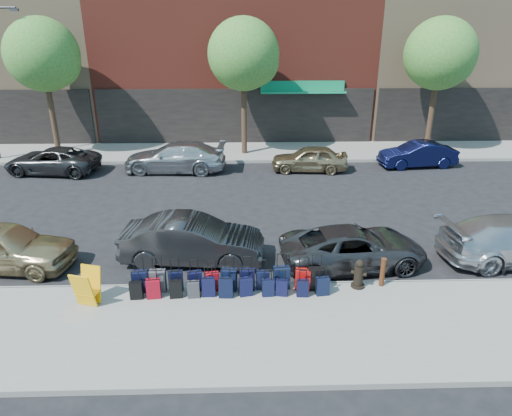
{
  "coord_description": "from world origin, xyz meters",
  "views": [
    {
      "loc": [
        0.44,
        -15.83,
        7.2
      ],
      "look_at": [
        0.85,
        -1.5,
        1.27
      ],
      "focal_mm": 32.0,
      "sensor_mm": 36.0,
      "label": 1
    }
  ],
  "objects_px": {
    "car_far_1": "(175,157)",
    "tree_right": "(442,56)",
    "car_near_1": "(193,240)",
    "car_far_2": "(310,159)",
    "tree_center": "(246,56)",
    "car_far_0": "(52,160)",
    "car_near_0": "(3,246)",
    "suitcase_front_5": "(229,280)",
    "tree_left": "(45,57)",
    "display_rack": "(87,288)",
    "car_near_2": "(353,247)",
    "bollard": "(383,272)",
    "fire_hydrant": "(359,274)",
    "car_far_3": "(417,155)"
  },
  "relations": [
    {
      "from": "display_rack",
      "to": "car_far_1",
      "type": "height_order",
      "value": "car_far_1"
    },
    {
      "from": "car_far_1",
      "to": "car_far_2",
      "type": "relative_size",
      "value": 1.34
    },
    {
      "from": "car_far_2",
      "to": "car_far_3",
      "type": "distance_m",
      "value": 5.8
    },
    {
      "from": "tree_left",
      "to": "car_near_2",
      "type": "relative_size",
      "value": 1.6
    },
    {
      "from": "tree_right",
      "to": "suitcase_front_5",
      "type": "xyz_separation_m",
      "value": [
        -11.14,
        -14.31,
        -4.93
      ]
    },
    {
      "from": "car_far_1",
      "to": "car_far_2",
      "type": "distance_m",
      "value": 6.85
    },
    {
      "from": "tree_right",
      "to": "display_rack",
      "type": "height_order",
      "value": "tree_right"
    },
    {
      "from": "suitcase_front_5",
      "to": "car_far_2",
      "type": "height_order",
      "value": "car_far_2"
    },
    {
      "from": "tree_right",
      "to": "display_rack",
      "type": "xyz_separation_m",
      "value": [
        -14.87,
        -14.88,
        -4.76
      ]
    },
    {
      "from": "suitcase_front_5",
      "to": "display_rack",
      "type": "relative_size",
      "value": 1.03
    },
    {
      "from": "tree_right",
      "to": "car_far_2",
      "type": "distance_m",
      "value": 9.24
    },
    {
      "from": "car_near_0",
      "to": "car_far_2",
      "type": "distance_m",
      "value": 14.46
    },
    {
      "from": "tree_left",
      "to": "car_near_0",
      "type": "height_order",
      "value": "tree_left"
    },
    {
      "from": "suitcase_front_5",
      "to": "car_near_1",
      "type": "height_order",
      "value": "car_near_1"
    },
    {
      "from": "tree_right",
      "to": "car_near_1",
      "type": "bearing_deg",
      "value": -135.02
    },
    {
      "from": "fire_hydrant",
      "to": "car_far_1",
      "type": "xyz_separation_m",
      "value": [
        -6.7,
        11.41,
        0.2
      ]
    },
    {
      "from": "display_rack",
      "to": "car_near_1",
      "type": "height_order",
      "value": "car_near_1"
    },
    {
      "from": "fire_hydrant",
      "to": "tree_left",
      "type": "bearing_deg",
      "value": 157.7
    },
    {
      "from": "car_near_0",
      "to": "car_near_1",
      "type": "xyz_separation_m",
      "value": [
        5.81,
        0.24,
        0.0
      ]
    },
    {
      "from": "car_far_0",
      "to": "tree_left",
      "type": "bearing_deg",
      "value": -160.13
    },
    {
      "from": "car_near_0",
      "to": "car_far_2",
      "type": "xyz_separation_m",
      "value": [
        10.82,
        9.59,
        -0.09
      ]
    },
    {
      "from": "car_far_1",
      "to": "tree_right",
      "type": "bearing_deg",
      "value": 104.95
    },
    {
      "from": "bollard",
      "to": "car_far_0",
      "type": "xyz_separation_m",
      "value": [
        -13.55,
        11.26,
        0.05
      ]
    },
    {
      "from": "tree_right",
      "to": "car_far_3",
      "type": "height_order",
      "value": "tree_right"
    },
    {
      "from": "tree_right",
      "to": "car_near_1",
      "type": "relative_size",
      "value": 1.62
    },
    {
      "from": "fire_hydrant",
      "to": "car_far_3",
      "type": "bearing_deg",
      "value": 87.64
    },
    {
      "from": "suitcase_front_5",
      "to": "car_far_1",
      "type": "relative_size",
      "value": 0.2
    },
    {
      "from": "fire_hydrant",
      "to": "tree_center",
      "type": "bearing_deg",
      "value": 126.16
    },
    {
      "from": "suitcase_front_5",
      "to": "car_near_2",
      "type": "relative_size",
      "value": 0.23
    },
    {
      "from": "display_rack",
      "to": "car_far_3",
      "type": "xyz_separation_m",
      "value": [
        13.31,
        12.48,
        0.0
      ]
    },
    {
      "from": "tree_center",
      "to": "car_far_1",
      "type": "height_order",
      "value": "tree_center"
    },
    {
      "from": "tree_center",
      "to": "car_far_1",
      "type": "distance_m",
      "value": 6.59
    },
    {
      "from": "tree_left",
      "to": "suitcase_front_5",
      "type": "height_order",
      "value": "tree_left"
    },
    {
      "from": "bollard",
      "to": "car_far_1",
      "type": "distance_m",
      "value": 13.55
    },
    {
      "from": "tree_center",
      "to": "car_far_0",
      "type": "relative_size",
      "value": 1.57
    },
    {
      "from": "bollard",
      "to": "car_near_2",
      "type": "bearing_deg",
      "value": 109.6
    },
    {
      "from": "tree_center",
      "to": "car_far_3",
      "type": "relative_size",
      "value": 1.83
    },
    {
      "from": "car_far_2",
      "to": "car_near_2",
      "type": "bearing_deg",
      "value": 4.28
    },
    {
      "from": "tree_center",
      "to": "tree_right",
      "type": "height_order",
      "value": "same"
    },
    {
      "from": "tree_right",
      "to": "car_near_0",
      "type": "height_order",
      "value": "tree_right"
    },
    {
      "from": "car_far_2",
      "to": "car_far_3",
      "type": "relative_size",
      "value": 0.97
    },
    {
      "from": "tree_center",
      "to": "car_far_1",
      "type": "xyz_separation_m",
      "value": [
        -3.68,
        -2.84,
        -4.67
      ]
    },
    {
      "from": "tree_right",
      "to": "fire_hydrant",
      "type": "bearing_deg",
      "value": -117.71
    },
    {
      "from": "suitcase_front_5",
      "to": "tree_left",
      "type": "bearing_deg",
      "value": 133.58
    },
    {
      "from": "tree_right",
      "to": "car_far_2",
      "type": "xyz_separation_m",
      "value": [
        -7.33,
        -2.99,
        -4.76
      ]
    },
    {
      "from": "suitcase_front_5",
      "to": "display_rack",
      "type": "xyz_separation_m",
      "value": [
        -3.73,
        -0.58,
        0.17
      ]
    },
    {
      "from": "tree_left",
      "to": "car_far_1",
      "type": "relative_size",
      "value": 1.42
    },
    {
      "from": "car_near_0",
      "to": "car_far_2",
      "type": "height_order",
      "value": "car_near_0"
    },
    {
      "from": "car_near_0",
      "to": "car_far_3",
      "type": "height_order",
      "value": "car_near_0"
    },
    {
      "from": "car_near_0",
      "to": "car_near_2",
      "type": "bearing_deg",
      "value": -84.48
    }
  ]
}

